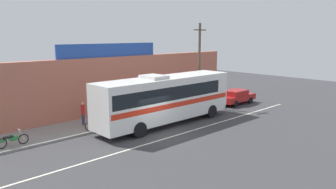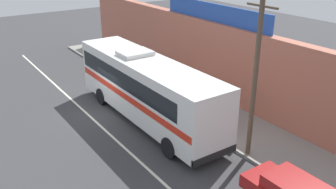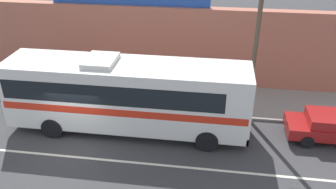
# 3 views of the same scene
# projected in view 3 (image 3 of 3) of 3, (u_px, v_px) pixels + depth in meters

# --- Properties ---
(ground_plane) EXTENTS (70.00, 70.00, 0.00)m
(ground_plane) POSITION_uv_depth(u_px,v_px,m) (74.00, 146.00, 16.52)
(ground_plane) COLOR #3A3A3D
(sidewalk_slab) EXTENTS (30.00, 3.60, 0.14)m
(sidewalk_slab) POSITION_uv_depth(u_px,v_px,m) (106.00, 93.00, 21.01)
(sidewalk_slab) COLOR gray
(sidewalk_slab) RESTS_ON ground_plane
(storefront_facade) EXTENTS (30.00, 0.70, 4.80)m
(storefront_facade) POSITION_uv_depth(u_px,v_px,m) (113.00, 43.00, 21.76)
(storefront_facade) COLOR #B26651
(storefront_facade) RESTS_ON ground_plane
(road_center_stripe) EXTENTS (30.00, 0.14, 0.01)m
(road_center_stripe) POSITION_uv_depth(u_px,v_px,m) (67.00, 156.00, 15.83)
(road_center_stripe) COLOR silver
(road_center_stripe) RESTS_ON ground_plane
(intercity_bus) EXTENTS (11.59, 2.68, 3.78)m
(intercity_bus) POSITION_uv_depth(u_px,v_px,m) (125.00, 93.00, 16.78)
(intercity_bus) COLOR white
(intercity_bus) RESTS_ON ground_plane
(parked_car) EXTENTS (4.21, 1.84, 1.37)m
(parked_car) POSITION_uv_depth(u_px,v_px,m) (332.00, 126.00, 16.63)
(parked_car) COLOR maroon
(parked_car) RESTS_ON ground_plane
(utility_pole) EXTENTS (1.60, 0.22, 7.48)m
(utility_pole) POSITION_uv_depth(u_px,v_px,m) (256.00, 46.00, 16.78)
(utility_pole) COLOR brown
(utility_pole) RESTS_ON sidewalk_slab
(motorcycle_purple) EXTENTS (1.87, 0.56, 0.94)m
(motorcycle_purple) POSITION_uv_depth(u_px,v_px,m) (56.00, 94.00, 19.84)
(motorcycle_purple) COLOR black
(motorcycle_purple) RESTS_ON sidewalk_slab
(pedestrian_near_shop) EXTENTS (0.30, 0.48, 1.71)m
(pedestrian_near_shop) POSITION_uv_depth(u_px,v_px,m) (62.00, 73.00, 20.88)
(pedestrian_near_shop) COLOR navy
(pedestrian_near_shop) RESTS_ON sidewalk_slab
(pedestrian_far_left) EXTENTS (0.30, 0.48, 1.59)m
(pedestrian_far_left) POSITION_uv_depth(u_px,v_px,m) (179.00, 79.00, 20.43)
(pedestrian_far_left) COLOR black
(pedestrian_far_left) RESTS_ON sidewalk_slab
(pedestrian_far_right) EXTENTS (0.30, 0.48, 1.71)m
(pedestrian_far_right) POSITION_uv_depth(u_px,v_px,m) (200.00, 85.00, 19.51)
(pedestrian_far_right) COLOR black
(pedestrian_far_right) RESTS_ON sidewalk_slab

